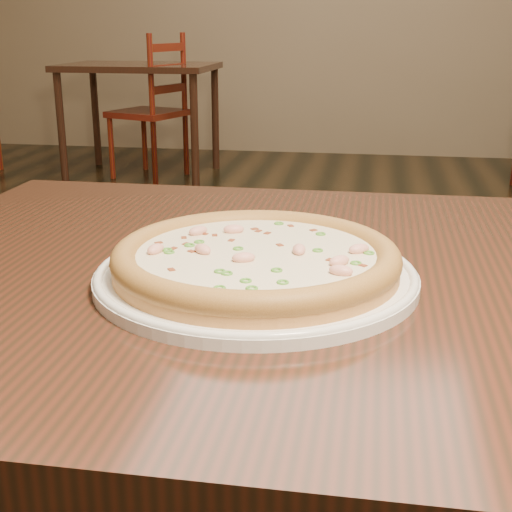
% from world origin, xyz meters
% --- Properties ---
extents(ground, '(9.00, 9.00, 0.00)m').
position_xyz_m(ground, '(0.00, 0.00, 0.00)').
color(ground, black).
extents(hero_table, '(1.20, 0.80, 0.75)m').
position_xyz_m(hero_table, '(0.31, -0.52, 0.65)').
color(hero_table, black).
rests_on(hero_table, ground).
extents(plate, '(0.35, 0.35, 0.02)m').
position_xyz_m(plate, '(0.19, -0.57, 0.76)').
color(plate, white).
rests_on(plate, hero_table).
extents(pizza, '(0.31, 0.31, 0.03)m').
position_xyz_m(pizza, '(0.19, -0.57, 0.78)').
color(pizza, '#BC8043').
rests_on(pizza, plate).
extents(bg_table_left, '(1.00, 0.70, 0.75)m').
position_xyz_m(bg_table_left, '(-1.28, 3.43, 0.65)').
color(bg_table_left, black).
rests_on(bg_table_left, ground).
extents(chair_b, '(0.54, 0.54, 0.95)m').
position_xyz_m(chair_b, '(-1.16, 3.36, 0.44)').
color(chair_b, maroon).
rests_on(chair_b, ground).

